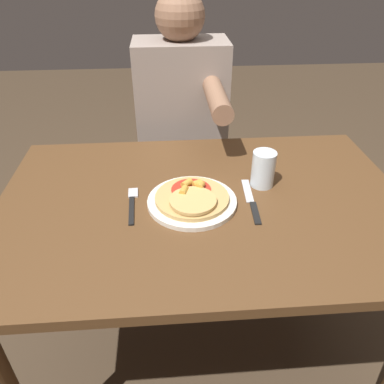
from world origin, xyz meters
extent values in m
plane|color=#423323|center=(0.00, 0.00, 0.00)|extent=(8.00, 8.00, 0.00)
cube|color=brown|center=(0.00, 0.00, 0.71)|extent=(1.19, 0.79, 0.03)
cylinder|color=brown|center=(-0.54, 0.33, 0.35)|extent=(0.06, 0.06, 0.70)
cylinder|color=brown|center=(0.54, 0.33, 0.35)|extent=(0.06, 0.06, 0.70)
cylinder|color=silver|center=(-0.04, -0.02, 0.74)|extent=(0.25, 0.25, 0.01)
cylinder|color=tan|center=(-0.04, -0.02, 0.75)|extent=(0.21, 0.21, 0.01)
cylinder|color=#B22D1E|center=(-0.04, 0.02, 0.76)|extent=(0.12, 0.12, 0.00)
cylinder|color=tan|center=(-0.04, -0.05, 0.76)|extent=(0.13, 0.13, 0.01)
cylinder|color=gold|center=(-0.06, -0.01, 0.77)|extent=(0.03, 0.04, 0.02)
cylinder|color=gold|center=(-0.02, 0.03, 0.77)|extent=(0.03, 0.03, 0.02)
cylinder|color=gold|center=(-0.05, 0.03, 0.77)|extent=(0.04, 0.04, 0.02)
cylinder|color=gold|center=(-0.01, 0.02, 0.77)|extent=(0.03, 0.03, 0.02)
cube|color=black|center=(-0.21, -0.04, 0.73)|extent=(0.02, 0.13, 0.00)
cube|color=silver|center=(-0.21, 0.05, 0.73)|extent=(0.03, 0.05, 0.00)
cube|color=black|center=(0.14, -0.08, 0.73)|extent=(0.02, 0.10, 0.00)
cube|color=silver|center=(0.14, 0.03, 0.73)|extent=(0.03, 0.12, 0.00)
cylinder|color=silver|center=(0.19, 0.07, 0.78)|extent=(0.07, 0.07, 0.11)
cylinder|color=#2D2D38|center=(-0.11, 0.61, 0.26)|extent=(0.11, 0.11, 0.52)
cylinder|color=#2D2D38|center=(0.05, 0.61, 0.26)|extent=(0.11, 0.11, 0.52)
cube|color=gray|center=(-0.03, 0.61, 0.78)|extent=(0.37, 0.22, 0.52)
sphere|color=#8E664C|center=(-0.03, 0.61, 1.13)|extent=(0.19, 0.19, 0.19)
cylinder|color=#8E664C|center=(0.08, 0.35, 0.90)|extent=(0.07, 0.30, 0.07)
camera|label=1|loc=(-0.10, -0.88, 1.35)|focal=35.00mm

